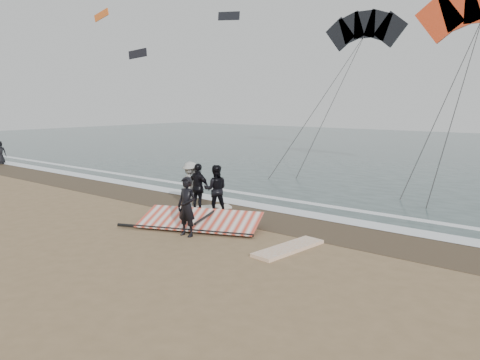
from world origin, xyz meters
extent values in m
plane|color=#8C704C|center=(0.00, 0.00, 0.00)|extent=(120.00, 120.00, 0.00)
cube|color=#233838|center=(0.00, 33.00, 0.01)|extent=(120.00, 54.00, 0.02)
cube|color=#4C3D2B|center=(0.00, 4.50, 0.01)|extent=(120.00, 2.80, 0.01)
cube|color=white|center=(0.00, 5.90, 0.03)|extent=(120.00, 0.90, 0.01)
cube|color=white|center=(0.00, 7.60, 0.03)|extent=(120.00, 0.45, 0.01)
imported|color=black|center=(-0.19, 1.10, 0.94)|extent=(0.71, 0.48, 1.88)
cube|color=white|center=(3.07, 1.91, 0.05)|extent=(0.96, 2.53, 0.10)
cube|color=beige|center=(-2.34, 4.11, 0.05)|extent=(1.68, 2.19, 0.09)
imported|color=black|center=(-1.51, 3.94, 0.92)|extent=(1.14, 1.12, 1.85)
imported|color=black|center=(-2.21, 3.74, 0.93)|extent=(1.11, 0.49, 1.86)
imported|color=#A6A6A2|center=(-2.91, 4.04, 0.92)|extent=(1.35, 1.02, 1.85)
imported|color=black|center=(-22.30, 5.37, 0.79)|extent=(0.76, 0.91, 1.59)
cube|color=black|center=(-0.71, 2.60, 0.05)|extent=(2.81, 1.67, 0.11)
cube|color=red|center=(-0.51, 2.00, 0.30)|extent=(4.33, 2.99, 0.43)
cylinder|color=black|center=(-0.51, 1.22, 0.11)|extent=(4.36, 1.90, 0.11)
cylinder|color=black|center=(-0.21, 2.00, 0.45)|extent=(0.86, 1.90, 0.09)
cylinder|color=#262626|center=(3.66, 14.12, 4.17)|extent=(0.04, 0.04, 10.94)
cylinder|color=#262626|center=(4.36, 13.62, 4.17)|extent=(0.04, 0.04, 11.57)
cylinder|color=#262626|center=(-5.05, 18.61, 4.60)|extent=(0.04, 0.04, 16.87)
cylinder|color=#262626|center=(-4.52, 19.16, 4.60)|extent=(0.04, 0.04, 16.08)
cube|color=black|center=(-24.46, 32.00, 13.48)|extent=(3.07, 0.12, 1.15)
cube|color=orange|center=(-44.88, 30.00, 15.54)|extent=(3.12, 0.12, 1.53)
cube|color=black|center=(-32.81, 26.00, 9.51)|extent=(3.05, 0.12, 1.09)
camera|label=1|loc=(10.01, -8.95, 4.16)|focal=35.00mm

